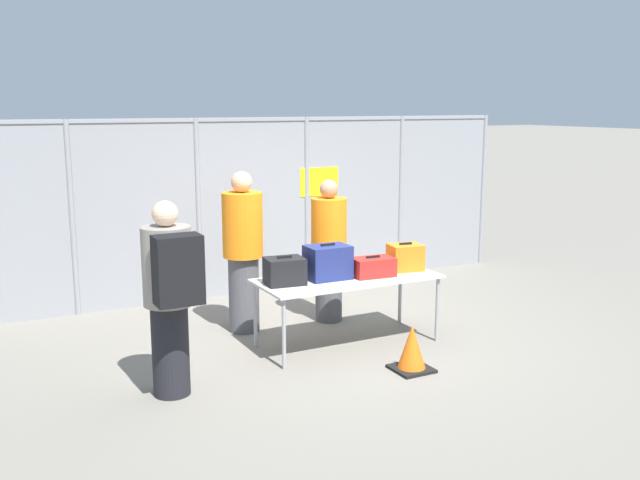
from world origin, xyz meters
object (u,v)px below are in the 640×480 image
Objects in this scene: traffic_cone at (412,350)px; suitcase_red at (373,267)px; suitcase_navy at (328,262)px; suitcase_black at (285,271)px; suitcase_orange at (405,257)px; security_worker_far at (243,250)px; inspection_table at (348,282)px; traveler_hooded at (170,292)px; utility_trailer at (219,231)px; security_worker_near at (329,249)px.

suitcase_red is at bearing 83.99° from traffic_cone.
suitcase_navy is 1.30m from traffic_cone.
suitcase_orange reaches higher than suitcase_black.
suitcase_navy is 0.25× the size of security_worker_far.
suitcase_red is (0.98, -0.12, -0.04)m from suitcase_black.
inspection_table is at bearing 179.93° from suitcase_orange.
suitcase_orange is at bearing -7.49° from traveler_hooded.
suitcase_navy is at bearing 167.64° from inspection_table.
suitcase_orange is at bearing 141.64° from security_worker_far.
suitcase_navy is at bearing 116.76° from security_worker_far.
suitcase_black is 0.23× the size of security_worker_far.
suitcase_black is 0.13× the size of utility_trailer.
suitcase_navy is 0.14× the size of utility_trailer.
traffic_cone is (-0.56, -0.96, -0.68)m from suitcase_orange.
security_worker_far reaches higher than security_worker_near.
traveler_hooded is (-2.07, -0.51, 0.27)m from inspection_table.
security_worker_near is 3.69× the size of traffic_cone.
suitcase_orange is 0.22× the size of security_worker_far.
traffic_cone is at bearing -29.28° from traveler_hooded.
suitcase_red is at bearing -7.24° from suitcase_black.
suitcase_navy is 0.50m from suitcase_red.
utility_trailer is at bearing 77.81° from suitcase_black.
suitcase_navy is 1.93m from traveler_hooded.
security_worker_far is at bearing 117.31° from traffic_cone.
suitcase_red is 0.27× the size of security_worker_near.
suitcase_orange is at bearing 59.72° from traffic_cone.
suitcase_red is at bearing -7.23° from traveler_hooded.
security_worker_near is (0.23, 0.86, 0.18)m from inspection_table.
security_worker_far is (-0.60, 0.90, 0.03)m from suitcase_navy.
utility_trailer is (-0.35, 5.16, -0.50)m from suitcase_orange.
security_worker_far reaches higher than suitcase_orange.
inspection_table is at bearing 123.86° from security_worker_far.
security_worker_far is at bearing 136.57° from suitcase_red.
security_worker_near is 1.94m from traffic_cone.
utility_trailer is at bearing 88.68° from suitcase_red.
traveler_hooded is at bearing -163.17° from suitcase_navy.
suitcase_red is 1.10m from traffic_cone.
suitcase_red is at bearing -14.28° from suitcase_navy.
suitcase_orange is (0.95, -0.05, -0.03)m from suitcase_navy.
utility_trailer is (0.39, 5.16, -0.30)m from inspection_table.
traveler_hooded is at bearing -113.41° from utility_trailer.
suitcase_black is at bearing 178.01° from suitcase_orange.
suitcase_navy is 1.13× the size of suitcase_orange.
utility_trailer is 7.24× the size of traffic_cone.
suitcase_black is at bearing -102.19° from utility_trailer.
inspection_table is 1.15× the size of security_worker_near.
traffic_cone is at bearing -69.00° from suitcase_navy.
suitcase_red is 0.14× the size of utility_trailer.
traveler_hooded reaches higher than suitcase_red.
utility_trailer is (2.45, 5.67, -0.57)m from traveler_hooded.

